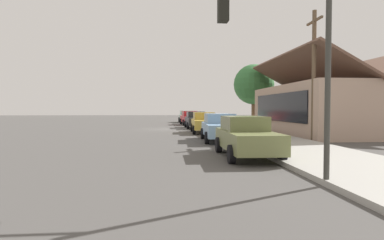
% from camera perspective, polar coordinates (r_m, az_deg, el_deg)
% --- Properties ---
extents(ground_plane, '(120.00, 120.00, 0.00)m').
position_cam_1_polar(ground_plane, '(29.26, -4.29, -1.64)').
color(ground_plane, '#4C4947').
extents(sidewalk_curb, '(60.00, 4.20, 0.16)m').
position_cam_1_polar(sidewalk_curb, '(29.86, 6.52, -1.42)').
color(sidewalk_curb, '#A3A099').
rests_on(sidewalk_curb, ground).
extents(car_seafoam, '(4.69, 2.11, 1.59)m').
position_cam_1_polar(car_seafoam, '(43.09, -0.96, 0.65)').
color(car_seafoam, '#9ED1BC').
rests_on(car_seafoam, ground).
extents(car_cherry, '(4.47, 2.21, 1.59)m').
position_cam_1_polar(car_cherry, '(37.04, -0.39, 0.41)').
color(car_cherry, red).
rests_on(car_cherry, ground).
extents(car_charcoal, '(4.68, 2.05, 1.59)m').
position_cam_1_polar(car_charcoal, '(30.79, 0.69, 0.07)').
color(car_charcoal, '#2D3035').
rests_on(car_charcoal, ground).
extents(car_mustard, '(4.47, 2.07, 1.59)m').
position_cam_1_polar(car_mustard, '(24.92, 2.16, -0.42)').
color(car_mustard, gold).
rests_on(car_mustard, ground).
extents(car_skyblue, '(4.79, 2.22, 1.59)m').
position_cam_1_polar(car_skyblue, '(18.79, 5.04, -1.25)').
color(car_skyblue, '#8CB7E0').
rests_on(car_skyblue, ground).
extents(car_olive, '(4.62, 2.03, 1.59)m').
position_cam_1_polar(car_olive, '(12.79, 9.58, -2.85)').
color(car_olive, olive).
rests_on(car_olive, ground).
extents(storefront_building, '(12.97, 8.04, 5.79)m').
position_cam_1_polar(storefront_building, '(26.30, 23.03, 2.03)').
color(storefront_building, tan).
rests_on(storefront_building, ground).
extents(shade_tree, '(4.02, 4.02, 6.31)m').
position_cam_1_polar(shade_tree, '(32.82, 10.95, 6.20)').
color(shade_tree, brown).
rests_on(shade_tree, ground).
extents(traffic_light_main, '(0.37, 2.79, 5.20)m').
position_cam_1_polar(traffic_light_main, '(8.24, 16.41, 13.05)').
color(traffic_light_main, '#383833').
rests_on(traffic_light_main, ground).
extents(utility_pole_wooden, '(1.80, 0.24, 7.50)m').
position_cam_1_polar(utility_pole_wooden, '(19.83, 20.86, 7.80)').
color(utility_pole_wooden, brown).
rests_on(utility_pole_wooden, ground).
extents(fire_hydrant_red, '(0.22, 0.22, 0.71)m').
position_cam_1_polar(fire_hydrant_red, '(17.20, 10.47, -2.65)').
color(fire_hydrant_red, red).
rests_on(fire_hydrant_red, sidewalk_curb).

